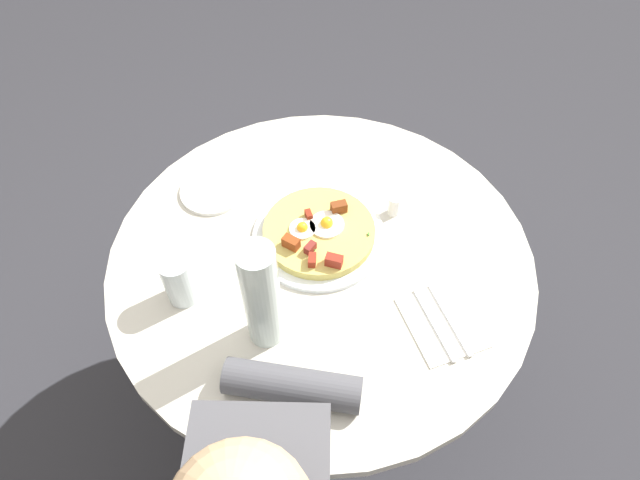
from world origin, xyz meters
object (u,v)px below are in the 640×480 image
fork (434,324)px  water_glass (179,280)px  dining_table (321,295)px  salt_shaker (394,206)px  water_bottle (261,297)px  pizza_plate (319,236)px  knife (450,319)px  breakfast_pizza (319,231)px  bread_plate (213,191)px

fork → water_glass: (-0.06, -0.53, 0.05)m
water_glass → dining_table: bearing=112.3°
water_glass → salt_shaker: size_ratio=2.37×
fork → water_bottle: size_ratio=0.65×
water_glass → salt_shaker: (-0.25, 0.46, -0.04)m
pizza_plate → water_bottle: 0.30m
knife → salt_shaker: size_ratio=3.49×
water_glass → water_bottle: size_ratio=0.44×
fork → knife: size_ratio=1.00×
pizza_plate → knife: pizza_plate is taller
knife → water_glass: 0.57m
breakfast_pizza → bread_plate: 0.30m
breakfast_pizza → fork: bearing=47.4°
breakfast_pizza → water_bottle: water_bottle is taller
dining_table → salt_shaker: 0.30m
pizza_plate → salt_shaker: bearing=114.4°
breakfast_pizza → salt_shaker: 0.20m
bread_plate → water_bottle: (0.39, 0.17, 0.13)m
pizza_plate → breakfast_pizza: bearing=-8.6°
bread_plate → knife: (0.35, 0.55, 0.00)m
bread_plate → salt_shaker: 0.45m
bread_plate → water_glass: 0.31m
fork → knife: 0.04m
salt_shaker → pizza_plate: bearing=-65.6°
dining_table → knife: 0.37m
bread_plate → salt_shaker: salt_shaker is taller
dining_table → fork: 0.35m
dining_table → knife: knife is taller
breakfast_pizza → salt_shaker: size_ratio=5.01×
bread_plate → salt_shaker: bearing=82.6°
dining_table → water_glass: (0.12, -0.29, 0.24)m
water_glass → pizza_plate: bearing=119.9°
water_bottle → salt_shaker: 0.45m
knife → water_bottle: bearing=-105.8°
pizza_plate → water_glass: water_glass is taller
dining_table → breakfast_pizza: size_ratio=3.75×
pizza_plate → water_bottle: (0.25, -0.10, 0.13)m
water_bottle → bread_plate: bearing=-156.7°
bread_plate → knife: bread_plate is taller
pizza_plate → knife: bearing=52.5°
fork → knife: (-0.01, 0.03, 0.00)m
water_bottle → dining_table: bearing=152.5°
bread_plate → water_glass: water_glass is taller
pizza_plate → bread_plate: size_ratio=1.92×
dining_table → water_glass: size_ratio=7.90×
bread_plate → fork: size_ratio=0.89×
dining_table → pizza_plate: 0.19m
dining_table → bread_plate: size_ratio=6.03×
fork → salt_shaker: size_ratio=3.49×
dining_table → pizza_plate: (-0.05, -0.01, 0.19)m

